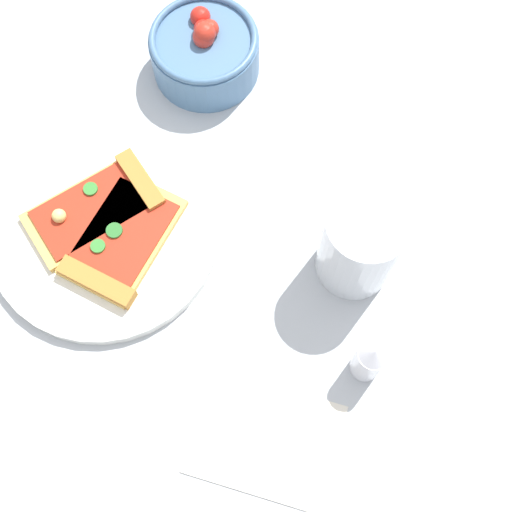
{
  "coord_description": "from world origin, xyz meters",
  "views": [
    {
      "loc": [
        -0.29,
        -0.19,
        0.7
      ],
      "look_at": [
        -0.05,
        -0.16,
        0.03
      ],
      "focal_mm": 47.48,
      "sensor_mm": 36.0,
      "label": 1
    }
  ],
  "objects_px": {
    "pizza_slice_near": "(101,205)",
    "paper_napkin": "(265,439)",
    "pepper_shaker": "(369,360)",
    "soda_glass": "(359,247)",
    "pizza_slice_far": "(118,245)",
    "plate": "(105,231)",
    "salad_bowl": "(205,51)"
  },
  "relations": [
    {
      "from": "pizza_slice_near",
      "to": "salad_bowl",
      "type": "bearing_deg",
      "value": -22.12
    },
    {
      "from": "soda_glass",
      "to": "pepper_shaker",
      "type": "height_order",
      "value": "soda_glass"
    },
    {
      "from": "paper_napkin",
      "to": "pepper_shaker",
      "type": "bearing_deg",
      "value": -47.25
    },
    {
      "from": "plate",
      "to": "salad_bowl",
      "type": "bearing_deg",
      "value": -18.21
    },
    {
      "from": "pizza_slice_far",
      "to": "soda_glass",
      "type": "xyz_separation_m",
      "value": [
        0.02,
        -0.25,
        0.03
      ]
    },
    {
      "from": "salad_bowl",
      "to": "pepper_shaker",
      "type": "relative_size",
      "value": 1.73
    },
    {
      "from": "plate",
      "to": "pizza_slice_far",
      "type": "xyz_separation_m",
      "value": [
        -0.02,
        -0.02,
        0.01
      ]
    },
    {
      "from": "pizza_slice_near",
      "to": "paper_napkin",
      "type": "bearing_deg",
      "value": -136.4
    },
    {
      "from": "pizza_slice_near",
      "to": "pizza_slice_far",
      "type": "xyz_separation_m",
      "value": [
        -0.04,
        -0.03,
        -0.0
      ]
    },
    {
      "from": "pizza_slice_far",
      "to": "pepper_shaker",
      "type": "bearing_deg",
      "value": -108.66
    },
    {
      "from": "plate",
      "to": "pizza_slice_near",
      "type": "relative_size",
      "value": 1.61
    },
    {
      "from": "plate",
      "to": "paper_napkin",
      "type": "relative_size",
      "value": 1.76
    },
    {
      "from": "salad_bowl",
      "to": "plate",
      "type": "bearing_deg",
      "value": 161.79
    },
    {
      "from": "salad_bowl",
      "to": "soda_glass",
      "type": "bearing_deg",
      "value": -139.52
    },
    {
      "from": "pizza_slice_far",
      "to": "paper_napkin",
      "type": "xyz_separation_m",
      "value": [
        -0.18,
        -0.18,
        -0.02
      ]
    },
    {
      "from": "pizza_slice_near",
      "to": "salad_bowl",
      "type": "distance_m",
      "value": 0.22
    },
    {
      "from": "soda_glass",
      "to": "pizza_slice_far",
      "type": "bearing_deg",
      "value": 94.07
    },
    {
      "from": "pizza_slice_near",
      "to": "soda_glass",
      "type": "distance_m",
      "value": 0.29
    },
    {
      "from": "pizza_slice_near",
      "to": "pepper_shaker",
      "type": "xyz_separation_m",
      "value": [
        -0.14,
        -0.3,
        0.02
      ]
    },
    {
      "from": "pizza_slice_far",
      "to": "pepper_shaker",
      "type": "xyz_separation_m",
      "value": [
        -0.09,
        -0.28,
        0.02
      ]
    },
    {
      "from": "paper_napkin",
      "to": "pizza_slice_far",
      "type": "bearing_deg",
      "value": 45.79
    },
    {
      "from": "soda_glass",
      "to": "pepper_shaker",
      "type": "bearing_deg",
      "value": -169.15
    },
    {
      "from": "salad_bowl",
      "to": "pizza_slice_near",
      "type": "bearing_deg",
      "value": 157.88
    },
    {
      "from": "plate",
      "to": "soda_glass",
      "type": "height_order",
      "value": "soda_glass"
    },
    {
      "from": "pizza_slice_near",
      "to": "pizza_slice_far",
      "type": "height_order",
      "value": "pizza_slice_near"
    },
    {
      "from": "soda_glass",
      "to": "pepper_shaker",
      "type": "xyz_separation_m",
      "value": [
        -0.11,
        -0.02,
        -0.02
      ]
    },
    {
      "from": "salad_bowl",
      "to": "pepper_shaker",
      "type": "xyz_separation_m",
      "value": [
        -0.34,
        -0.22,
        0.0
      ]
    },
    {
      "from": "pizza_slice_near",
      "to": "paper_napkin",
      "type": "xyz_separation_m",
      "value": [
        -0.22,
        -0.21,
        -0.02
      ]
    },
    {
      "from": "plate",
      "to": "soda_glass",
      "type": "distance_m",
      "value": 0.28
    },
    {
      "from": "pizza_slice_near",
      "to": "salad_bowl",
      "type": "relative_size",
      "value": 1.23
    },
    {
      "from": "plate",
      "to": "pepper_shaker",
      "type": "distance_m",
      "value": 0.32
    },
    {
      "from": "pizza_slice_far",
      "to": "pizza_slice_near",
      "type": "bearing_deg",
      "value": 32.79
    }
  ]
}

